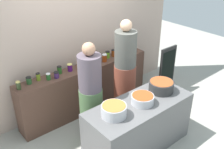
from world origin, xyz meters
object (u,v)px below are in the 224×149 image
preserve_jar_7 (79,65)px  preserve_jar_14 (129,48)px  preserve_jar_2 (38,77)px  preserve_jar_3 (48,77)px  cooking_pot_left (114,111)px  cook_in_cap (125,75)px  preserve_jar_8 (86,63)px  cooking_pot_right (161,86)px  preserve_jar_11 (108,54)px  preserve_jar_13 (123,53)px  preserve_jar_5 (59,70)px  preserve_jar_9 (93,61)px  preserve_jar_1 (29,80)px  preserve_jar_6 (70,68)px  cook_with_tongs (91,98)px  chalkboard_sign (167,70)px  preserve_jar_12 (113,53)px  preserve_jar_4 (56,75)px  cooking_pot_center (142,99)px  preserve_jar_0 (18,85)px  preserve_jar_10 (105,58)px

preserve_jar_7 → preserve_jar_14: 1.25m
preserve_jar_2 → preserve_jar_7: 0.76m
preserve_jar_3 → cooking_pot_left: (0.27, -1.36, -0.06)m
cook_in_cap → cooking_pot_left: bearing=-139.4°
preserve_jar_8 → cooking_pot_right: 1.46m
preserve_jar_11 → preserve_jar_13: size_ratio=1.33×
preserve_jar_3 → preserve_jar_5: bearing=18.1°
preserve_jar_9 → cooking_pot_right: size_ratio=0.36×
preserve_jar_1 → preserve_jar_8: bearing=-2.5°
preserve_jar_3 → preserve_jar_7: preserve_jar_7 is taller
preserve_jar_6 → preserve_jar_14: (1.43, 0.02, 0.01)m
preserve_jar_2 → preserve_jar_9: preserve_jar_9 is taller
preserve_jar_8 → cooking_pot_right: size_ratio=0.32×
preserve_jar_2 → cooking_pot_left: bearing=-74.3°
cook_with_tongs → cook_in_cap: cook_in_cap is taller
preserve_jar_7 → chalkboard_sign: size_ratio=0.12×
preserve_jar_1 → preserve_jar_6: 0.75m
preserve_jar_7 → preserve_jar_13: preserve_jar_7 is taller
preserve_jar_14 → preserve_jar_9: bearing=-175.5°
preserve_jar_13 → cooking_pot_right: size_ratio=0.26×
preserve_jar_12 → preserve_jar_13: bearing=-33.0°
preserve_jar_12 → preserve_jar_4: bearing=-176.3°
preserve_jar_1 → cooking_pot_center: preserve_jar_1 is taller
preserve_jar_0 → cook_with_tongs: (0.84, -0.73, -0.22)m
preserve_jar_11 → chalkboard_sign: bearing=-28.8°
preserve_jar_8 → chalkboard_sign: preserve_jar_8 is taller
preserve_jar_0 → preserve_jar_13: bearing=-1.6°
preserve_jar_13 → preserve_jar_14: bearing=22.0°
preserve_jar_5 → cook_with_tongs: cook_with_tongs is taller
preserve_jar_5 → preserve_jar_7: preserve_jar_5 is taller
preserve_jar_10 → preserve_jar_11: size_ratio=1.08×
chalkboard_sign → preserve_jar_7: bearing=162.4°
preserve_jar_12 → cooking_pot_left: preserve_jar_12 is taller
preserve_jar_10 → cooking_pot_center: (-0.37, -1.37, -0.09)m
preserve_jar_3 → preserve_jar_6: (0.45, 0.05, 0.01)m
preserve_jar_1 → cooking_pot_right: size_ratio=0.30×
preserve_jar_6 → preserve_jar_12: 1.00m
preserve_jar_9 → preserve_jar_6: bearing=172.8°
cook_with_tongs → cooking_pot_center: bearing=-56.3°
preserve_jar_3 → preserve_jar_13: size_ratio=1.08×
cooking_pot_right → cook_in_cap: cook_in_cap is taller
preserve_jar_2 → preserve_jar_6: size_ratio=0.98×
preserve_jar_6 → cooking_pot_left: 1.42m
preserve_jar_7 → preserve_jar_14: size_ratio=0.83×
preserve_jar_14 → preserve_jar_1: bearing=179.6°
cooking_pot_left → cooking_pot_right: cooking_pot_right is taller
preserve_jar_13 → cook_in_cap: bearing=-128.0°
preserve_jar_8 → preserve_jar_13: (0.83, -0.08, -0.01)m
preserve_jar_12 → cook_in_cap: cook_in_cap is taller
cooking_pot_right → preserve_jar_1: bearing=137.8°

